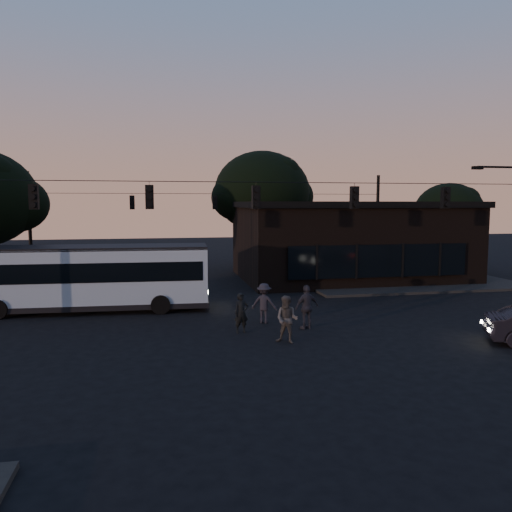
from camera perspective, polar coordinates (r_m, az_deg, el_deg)
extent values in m
plane|color=black|center=(18.52, 2.41, -10.57)|extent=(120.00, 120.00, 0.00)
cube|color=black|center=(35.56, 16.11, -2.63)|extent=(14.00, 10.00, 0.15)
cube|color=black|center=(35.87, 10.50, 1.48)|extent=(15.00, 10.00, 5.00)
cube|color=black|center=(35.76, 10.58, 5.80)|extent=(15.40, 10.40, 0.40)
cube|color=black|center=(31.25, 13.91, -0.55)|extent=(11.50, 0.18, 2.00)
cylinder|color=black|center=(40.23, 0.68, 1.35)|extent=(0.44, 0.44, 4.00)
ellipsoid|color=black|center=(40.10, 0.68, 7.34)|extent=(7.60, 7.60, 6.46)
cylinder|color=black|center=(41.81, 21.00, 0.44)|extent=(0.44, 0.44, 3.00)
ellipsoid|color=black|center=(41.64, 21.16, 4.76)|extent=(5.20, 5.20, 4.42)
cylinder|color=black|center=(21.67, 0.00, 8.44)|extent=(26.00, 0.03, 0.03)
cube|color=black|center=(21.80, -24.05, 6.20)|extent=(0.34, 0.30, 1.00)
cube|color=black|center=(21.26, -12.07, 6.60)|extent=(0.34, 0.30, 1.00)
cube|color=black|center=(21.66, 0.00, 6.72)|extent=(0.34, 0.30, 1.00)
cube|color=black|center=(22.95, 11.17, 6.57)|extent=(0.34, 0.30, 1.00)
cube|color=black|center=(24.99, 20.82, 6.24)|extent=(0.34, 0.30, 1.00)
cylinder|color=black|center=(38.32, -24.43, 3.20)|extent=(0.24, 0.24, 7.50)
cylinder|color=black|center=(41.04, 13.69, 3.72)|extent=(0.24, 0.24, 7.50)
cylinder|color=black|center=(37.49, -4.73, 7.11)|extent=(26.00, 0.03, 0.03)
cube|color=black|center=(37.30, -13.97, 5.96)|extent=(0.34, 0.30, 1.00)
cube|color=black|center=(37.48, -4.72, 6.11)|extent=(0.34, 0.30, 1.00)
cube|color=black|center=(38.61, 4.21, 6.12)|extent=(0.34, 0.30, 1.00)
cube|color=#97ADC0|center=(25.78, -18.35, -2.05)|extent=(11.41, 3.08, 2.67)
cube|color=black|center=(25.75, -18.36, -1.49)|extent=(10.96, 3.10, 0.93)
cube|color=black|center=(25.64, -18.44, 0.91)|extent=(11.41, 3.08, 0.15)
cube|color=black|center=(26.02, -18.24, -5.19)|extent=(11.51, 3.14, 0.26)
cylinder|color=black|center=(28.16, -25.78, -4.44)|extent=(0.94, 0.30, 0.93)
cylinder|color=black|center=(24.38, -10.85, -5.49)|extent=(0.94, 0.30, 0.93)
cylinder|color=black|center=(26.90, -10.62, -4.40)|extent=(0.94, 0.30, 0.93)
imported|color=black|center=(20.53, -1.68, -6.53)|extent=(0.66, 0.49, 1.65)
imported|color=#423F3C|center=(19.10, 3.56, -7.24)|extent=(1.11, 1.05, 1.82)
imported|color=#282830|center=(21.22, 5.83, -5.83)|extent=(1.18, 0.73, 1.88)
imported|color=black|center=(22.19, 0.94, -5.41)|extent=(1.31, 1.08, 1.77)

